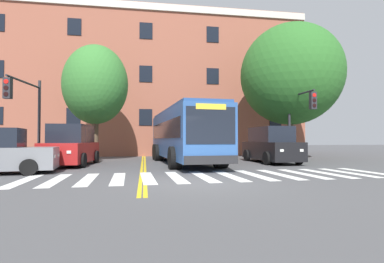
{
  "coord_description": "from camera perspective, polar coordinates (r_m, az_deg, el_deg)",
  "views": [
    {
      "loc": [
        -1.81,
        -9.61,
        1.44
      ],
      "look_at": [
        0.87,
        7.21,
        1.89
      ],
      "focal_mm": 28.0,
      "sensor_mm": 36.0,
      "label": 1
    }
  ],
  "objects": [
    {
      "name": "street_tree_curbside_small",
      "position": [
        21.64,
        -17.91,
        8.43
      ],
      "size": [
        5.65,
        6.06,
        7.85
      ],
      "color": "brown",
      "rests_on": "ground"
    },
    {
      "name": "traffic_light_near_corner",
      "position": [
        20.01,
        19.75,
        3.55
      ],
      "size": [
        0.34,
        3.04,
        4.88
      ],
      "color": "#28282D",
      "rests_on": "ground"
    },
    {
      "name": "lane_line_yellow_outer",
      "position": [
        25.5,
        -8.98,
        -4.71
      ],
      "size": [
        0.12,
        36.0,
        0.01
      ],
      "primitive_type": "cube",
      "color": "gold",
      "rests_on": "ground"
    },
    {
      "name": "car_red_near_lane",
      "position": [
        17.83,
        -21.94,
        -2.62
      ],
      "size": [
        2.44,
        4.97,
        2.24
      ],
      "color": "#AD1E1E",
      "rests_on": "ground"
    },
    {
      "name": "building_facade",
      "position": [
        30.2,
        -8.83,
        8.41
      ],
      "size": [
        29.19,
        8.37,
        13.24
      ],
      "color": "#9E5642",
      "rests_on": "ground"
    },
    {
      "name": "ground_plane",
      "position": [
        9.89,
        1.62,
        -9.87
      ],
      "size": [
        120.0,
        120.0,
        0.0
      ],
      "primitive_type": "plane",
      "color": "#4C4C4F"
    },
    {
      "name": "car_navy_behind_bus",
      "position": [
        28.74,
        -7.28,
        -2.16
      ],
      "size": [
        2.65,
        5.05,
        2.32
      ],
      "color": "navy",
      "rests_on": "ground"
    },
    {
      "name": "traffic_light_far_corner",
      "position": [
        18.45,
        -28.99,
        4.5
      ],
      "size": [
        0.58,
        3.62,
        4.92
      ],
      "color": "#28282D",
      "rests_on": "ground"
    },
    {
      "name": "city_bus",
      "position": [
        18.01,
        -1.66,
        -0.59
      ],
      "size": [
        3.52,
        11.32,
        3.2
      ],
      "color": "#2D5699",
      "rests_on": "ground"
    },
    {
      "name": "crosswalk",
      "position": [
        11.88,
        4.67,
        -8.43
      ],
      "size": [
        14.5,
        4.27,
        0.01
      ],
      "color": "white",
      "rests_on": "ground"
    },
    {
      "name": "street_tree_curbside_large",
      "position": [
        23.44,
        18.23,
        10.27
      ],
      "size": [
        9.67,
        9.93,
        9.89
      ],
      "color": "brown",
      "rests_on": "ground"
    },
    {
      "name": "car_black_far_lane",
      "position": [
        19.13,
        14.74,
        -2.63
      ],
      "size": [
        2.2,
        5.26,
        2.21
      ],
      "color": "black",
      "rests_on": "ground"
    },
    {
      "name": "lane_line_yellow_inner",
      "position": [
        25.5,
        -9.34,
        -4.71
      ],
      "size": [
        0.12,
        36.0,
        0.01
      ],
      "primitive_type": "cube",
      "color": "gold",
      "rests_on": "ground"
    }
  ]
}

